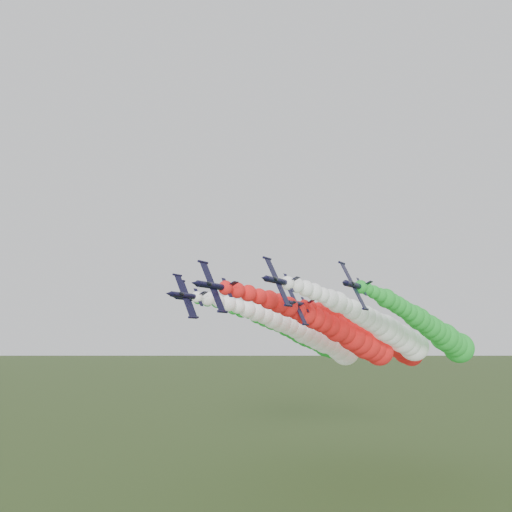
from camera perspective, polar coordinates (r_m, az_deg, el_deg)
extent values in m
cylinder|color=black|center=(76.45, -4.84, -3.44)|extent=(1.33, 8.13, 1.33)
cone|color=black|center=(72.63, -7.03, -3.09)|extent=(1.21, 1.63, 1.21)
cone|color=black|center=(80.07, -3.00, -3.73)|extent=(1.21, 0.81, 1.21)
ellipsoid|color=black|center=(74.82, -5.44, -3.18)|extent=(0.81, 1.70, 0.90)
cube|color=black|center=(76.36, -4.99, -3.48)|extent=(3.89, 1.72, 7.84)
cylinder|color=black|center=(77.97, -6.09, -0.69)|extent=(0.53, 2.35, 0.53)
cylinder|color=black|center=(74.97, -3.85, -6.37)|extent=(0.53, 2.35, 0.53)
cube|color=black|center=(78.78, -2.83, -3.30)|extent=(1.92, 1.35, 1.02)
cube|color=black|center=(79.19, -3.32, -3.62)|extent=(1.58, 0.99, 3.12)
sphere|color=red|center=(79.03, -3.51, -3.65)|extent=(2.33, 2.33, 2.33)
sphere|color=red|center=(81.83, -2.16, -3.93)|extent=(2.62, 2.62, 2.62)
sphere|color=red|center=(84.64, -0.88, -4.27)|extent=(2.89, 2.89, 2.89)
sphere|color=red|center=(87.48, 0.34, -4.63)|extent=(2.86, 2.86, 2.86)
sphere|color=red|center=(90.33, 1.50, -5.02)|extent=(3.50, 3.50, 3.50)
sphere|color=red|center=(93.21, 2.60, -5.41)|extent=(3.75, 3.75, 3.75)
sphere|color=red|center=(96.10, 3.67, -5.81)|extent=(3.95, 3.95, 3.95)
sphere|color=red|center=(99.00, 4.68, -6.21)|extent=(3.79, 3.79, 3.79)
sphere|color=red|center=(101.93, 5.66, -6.61)|extent=(4.51, 4.51, 4.51)
sphere|color=red|center=(104.87, 6.60, -7.02)|extent=(4.75, 4.75, 4.75)
sphere|color=red|center=(107.83, 7.51, -7.42)|extent=(4.73, 4.73, 4.73)
sphere|color=red|center=(110.80, 8.39, -7.82)|extent=(4.90, 4.90, 4.90)
sphere|color=red|center=(113.79, 9.24, -8.21)|extent=(5.85, 5.85, 5.85)
sphere|color=red|center=(116.80, 10.07, -8.61)|extent=(5.22, 5.22, 5.22)
sphere|color=red|center=(119.82, 10.87, -9.00)|extent=(6.61, 6.61, 6.61)
sphere|color=red|center=(122.86, 11.65, -9.38)|extent=(6.84, 6.84, 6.84)
sphere|color=red|center=(125.92, 12.40, -9.76)|extent=(7.48, 7.48, 7.48)
sphere|color=red|center=(128.99, 13.14, -10.13)|extent=(7.00, 7.00, 7.00)
sphere|color=red|center=(132.07, 13.86, -10.50)|extent=(7.28, 7.28, 7.28)
cylinder|color=black|center=(90.76, -7.99, -4.51)|extent=(1.33, 8.13, 1.33)
cone|color=black|center=(87.09, -9.96, -4.26)|extent=(1.21, 1.63, 1.21)
cone|color=black|center=(94.24, -6.30, -4.72)|extent=(1.21, 0.81, 1.21)
ellipsoid|color=black|center=(89.17, -8.55, -4.31)|extent=(0.81, 1.70, 0.90)
cube|color=black|center=(90.69, -8.12, -4.54)|extent=(3.89, 1.72, 7.84)
cylinder|color=black|center=(92.29, -8.98, -2.17)|extent=(0.53, 2.35, 0.53)
cylinder|color=black|center=(89.27, -7.22, -6.99)|extent=(0.53, 2.35, 0.53)
cube|color=black|center=(92.93, -6.21, -4.38)|extent=(1.92, 1.35, 1.02)
cube|color=black|center=(93.39, -6.61, -4.64)|extent=(1.58, 0.99, 3.12)
sphere|color=white|center=(93.24, -6.77, -4.66)|extent=(2.08, 2.08, 2.08)
sphere|color=white|center=(95.93, -5.53, -4.88)|extent=(2.70, 2.70, 2.70)
sphere|color=white|center=(98.64, -4.34, -5.15)|extent=(2.47, 2.47, 2.47)
sphere|color=white|center=(101.37, -3.19, -5.44)|extent=(3.26, 3.26, 3.26)
sphere|color=white|center=(104.12, -2.09, -5.76)|extent=(3.06, 3.06, 3.06)
sphere|color=white|center=(106.88, -1.03, -6.09)|extent=(3.69, 3.69, 3.69)
sphere|color=white|center=(109.66, -0.01, -6.42)|extent=(4.09, 4.09, 4.09)
sphere|color=white|center=(112.46, 0.98, -6.77)|extent=(4.09, 4.09, 4.09)
sphere|color=white|center=(115.27, 1.93, -7.12)|extent=(4.74, 4.74, 4.74)
sphere|color=white|center=(118.11, 2.86, -7.47)|extent=(5.02, 5.02, 5.02)
sphere|color=white|center=(120.95, 3.75, -7.83)|extent=(4.86, 4.86, 4.86)
sphere|color=white|center=(123.82, 4.63, -8.18)|extent=(5.23, 5.23, 5.23)
sphere|color=white|center=(126.70, 5.48, -8.54)|extent=(6.13, 6.13, 6.13)
sphere|color=white|center=(129.60, 6.30, -8.89)|extent=(6.06, 6.06, 6.06)
sphere|color=white|center=(132.51, 7.11, -9.24)|extent=(6.40, 6.40, 6.40)
sphere|color=white|center=(135.45, 7.89, -9.59)|extent=(6.57, 6.57, 6.57)
sphere|color=white|center=(138.39, 8.66, -9.94)|extent=(5.89, 5.89, 5.89)
sphere|color=white|center=(141.36, 9.41, -10.29)|extent=(6.81, 6.81, 6.81)
sphere|color=white|center=(144.33, 10.14, -10.63)|extent=(7.88, 7.88, 7.88)
cylinder|color=black|center=(80.00, 2.60, -2.88)|extent=(1.33, 8.13, 1.33)
cone|color=black|center=(75.84, 0.89, -2.53)|extent=(1.21, 1.63, 1.21)
cone|color=black|center=(83.91, 4.03, -3.17)|extent=(1.21, 0.81, 1.21)
ellipsoid|color=black|center=(78.29, 2.19, -2.63)|extent=(0.81, 1.70, 0.90)
cube|color=black|center=(79.89, 2.46, -2.92)|extent=(3.89, 1.72, 7.84)
cylinder|color=black|center=(81.33, 1.27, -0.27)|extent=(0.53, 2.35, 0.53)
cylinder|color=black|center=(78.67, 3.71, -5.66)|extent=(0.53, 2.35, 0.53)
cube|color=black|center=(82.66, 4.29, -2.76)|extent=(1.92, 1.35, 1.02)
cube|color=black|center=(82.98, 3.79, -3.07)|extent=(1.58, 0.99, 3.12)
sphere|color=white|center=(82.79, 3.63, -3.09)|extent=(2.30, 2.30, 2.30)
sphere|color=white|center=(85.79, 4.68, -3.37)|extent=(2.59, 2.59, 2.59)
sphere|color=white|center=(88.80, 5.68, -3.71)|extent=(2.93, 2.93, 2.93)
sphere|color=white|center=(91.82, 6.63, -4.06)|extent=(3.14, 3.14, 3.14)
sphere|color=white|center=(94.84, 7.54, -4.44)|extent=(2.91, 2.91, 2.91)
sphere|color=white|center=(97.87, 8.42, -4.82)|extent=(3.64, 3.64, 3.64)
sphere|color=white|center=(100.92, 9.26, -5.21)|extent=(4.25, 4.25, 4.25)
sphere|color=white|center=(103.97, 10.07, -5.60)|extent=(3.58, 3.58, 3.58)
sphere|color=white|center=(107.03, 10.86, -5.99)|extent=(4.26, 4.26, 4.26)
sphere|color=white|center=(110.10, 11.62, -6.39)|extent=(4.72, 4.72, 4.72)
sphere|color=white|center=(113.18, 12.35, -6.78)|extent=(4.92, 4.92, 4.92)
sphere|color=white|center=(116.27, 13.07, -7.17)|extent=(5.10, 5.10, 5.10)
sphere|color=white|center=(119.38, 13.76, -7.55)|extent=(5.24, 5.24, 5.24)
sphere|color=white|center=(122.49, 14.44, -7.94)|extent=(6.29, 6.29, 6.29)
sphere|color=white|center=(125.62, 15.10, -8.32)|extent=(6.27, 6.27, 6.27)
sphere|color=white|center=(128.76, 15.74, -8.69)|extent=(6.03, 6.03, 6.03)
sphere|color=white|center=(131.91, 16.37, -9.07)|extent=(7.01, 7.01, 7.01)
sphere|color=white|center=(135.07, 16.99, -9.43)|extent=(6.72, 6.72, 6.72)
sphere|color=white|center=(138.25, 17.59, -9.79)|extent=(7.65, 7.65, 7.65)
cylinder|color=black|center=(105.62, -7.68, -4.81)|extent=(1.33, 8.13, 1.33)
cone|color=black|center=(101.92, -9.35, -4.60)|extent=(1.21, 1.63, 1.21)
cone|color=black|center=(109.12, -6.23, -4.98)|extent=(1.21, 0.81, 1.21)
ellipsoid|color=black|center=(104.02, -8.15, -4.64)|extent=(0.81, 1.70, 0.90)
cube|color=black|center=(105.55, -7.79, -4.83)|extent=(3.89, 1.72, 7.84)
cylinder|color=black|center=(107.11, -8.54, -2.79)|extent=(0.53, 2.35, 0.53)
cylinder|color=black|center=(104.15, -7.01, -6.94)|extent=(0.53, 2.35, 0.53)
cube|color=black|center=(107.80, -6.15, -4.69)|extent=(1.92, 1.35, 1.02)
cube|color=black|center=(108.26, -6.50, -4.91)|extent=(1.58, 0.99, 3.12)
sphere|color=green|center=(108.11, -6.63, -4.93)|extent=(2.18, 2.18, 2.18)
sphere|color=green|center=(110.81, -5.56, -5.11)|extent=(2.60, 2.60, 2.60)
sphere|color=green|center=(113.51, -4.52, -5.34)|extent=(2.40, 2.40, 2.40)
sphere|color=green|center=(116.23, -3.52, -5.60)|extent=(2.65, 2.65, 2.65)
sphere|color=green|center=(118.97, -2.55, -5.87)|extent=(3.54, 3.54, 3.54)
sphere|color=green|center=(121.71, -1.61, -6.15)|extent=(3.89, 3.89, 3.89)
sphere|color=green|center=(124.47, -0.70, -6.45)|extent=(3.35, 3.35, 3.35)
sphere|color=green|center=(127.25, 0.19, -6.76)|extent=(4.37, 4.37, 4.37)
sphere|color=green|center=(130.04, 1.05, -7.07)|extent=(4.76, 4.76, 4.76)
sphere|color=green|center=(132.84, 1.89, -7.38)|extent=(4.98, 4.98, 4.98)
sphere|color=green|center=(135.65, 2.71, -7.70)|extent=(4.89, 4.89, 4.89)
sphere|color=green|center=(138.48, 3.51, -8.03)|extent=(5.46, 5.46, 5.46)
sphere|color=green|center=(141.32, 4.29, -8.35)|extent=(5.72, 5.72, 5.72)
sphere|color=green|center=(144.18, 5.06, -8.67)|extent=(6.45, 6.45, 6.45)
sphere|color=green|center=(147.05, 5.81, -9.00)|extent=(6.77, 6.77, 6.77)
sphere|color=green|center=(149.93, 6.54, -9.32)|extent=(6.56, 6.56, 6.56)
sphere|color=green|center=(152.83, 7.26, -9.65)|extent=(6.59, 6.59, 6.59)
sphere|color=green|center=(155.75, 7.96, -9.97)|extent=(7.39, 7.39, 7.39)
sphere|color=green|center=(158.68, 8.65, -10.29)|extent=(6.69, 6.69, 6.69)
cylinder|color=black|center=(83.66, 11.18, -3.30)|extent=(1.33, 8.13, 1.33)
cone|color=black|center=(79.19, 10.01, -3.00)|extent=(1.21, 1.63, 1.21)
cone|color=black|center=(87.83, 12.15, -3.55)|extent=(1.21, 0.81, 1.21)
ellipsoid|color=black|center=(81.88, 10.96, -3.07)|extent=(0.81, 1.70, 0.90)
cube|color=black|center=(83.53, 11.06, -3.34)|extent=(3.89, 1.72, 7.84)
cylinder|color=black|center=(84.66, 9.77, -0.80)|extent=(0.53, 2.35, 0.53)
cylinder|color=black|center=(82.60, 12.39, -5.94)|extent=(0.53, 2.35, 0.53)
cube|color=black|center=(86.64, 12.52, -3.16)|extent=(1.92, 1.35, 1.02)
cube|color=black|center=(86.86, 12.02, -3.45)|extent=(1.58, 0.99, 3.12)
sphere|color=green|center=(86.63, 11.88, -3.48)|extent=(2.34, 2.34, 2.34)
sphere|color=green|center=(89.83, 12.60, -3.73)|extent=(2.26, 2.26, 2.26)
sphere|color=green|center=(93.02, 13.29, -4.03)|extent=(2.46, 2.46, 2.46)
sphere|color=green|center=(96.20, 13.96, -4.35)|extent=(2.73, 2.73, 2.73)
sphere|color=green|center=(99.39, 14.61, -4.69)|extent=(3.75, 3.75, 3.75)
sphere|color=green|center=(102.58, 15.23, -5.04)|extent=(3.48, 3.48, 3.48)
sphere|color=green|center=(105.78, 15.84, -5.40)|extent=(3.72, 3.72, 3.72)
sphere|color=green|center=(108.97, 16.43, -5.76)|extent=(3.78, 3.78, 3.78)
sphere|color=green|center=(112.17, 17.00, -6.13)|extent=(3.91, 3.91, 3.91)
sphere|color=green|center=(115.38, 17.57, -6.49)|extent=(4.70, 4.70, 4.70)
sphere|color=green|center=(118.59, 18.12, -6.85)|extent=(5.10, 5.10, 5.10)
sphere|color=green|center=(121.81, 18.65, -7.22)|extent=(4.74, 4.74, 4.74)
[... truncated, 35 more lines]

